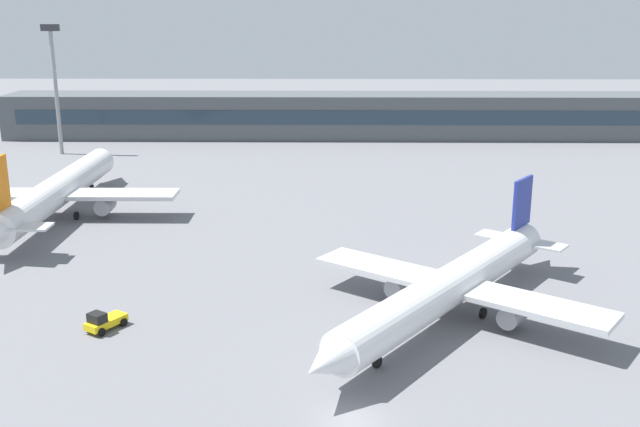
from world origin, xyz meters
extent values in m
plane|color=slate|center=(0.00, 40.00, 0.00)|extent=(400.00, 400.00, 0.00)
cube|color=#4C5156|center=(0.00, 110.32, 4.50)|extent=(136.21, 12.00, 9.00)
cube|color=#263847|center=(0.00, 104.27, 4.95)|extent=(129.40, 0.16, 2.80)
cylinder|color=white|center=(9.11, 16.84, 3.03)|extent=(22.41, 28.67, 3.49)
cone|color=white|center=(-1.62, 2.28, 3.03)|extent=(4.94, 5.05, 3.31)
cone|color=white|center=(19.74, 31.26, 3.03)|extent=(4.03, 4.26, 2.44)
cube|color=navy|center=(18.09, 29.03, 7.30)|extent=(2.66, 3.45, 5.05)
cube|color=silver|center=(18.25, 29.25, 3.21)|extent=(8.91, 7.51, 0.22)
cube|color=silver|center=(9.65, 17.58, 2.75)|extent=(24.78, 19.88, 0.46)
cylinder|color=gray|center=(5.22, 20.85, 1.46)|extent=(3.22, 3.45, 1.84)
cylinder|color=gray|center=(14.08, 14.31, 1.46)|extent=(3.22, 3.45, 1.84)
cylinder|color=black|center=(2.25, 7.53, 0.46)|extent=(0.84, 0.96, 0.92)
cylinder|color=black|center=(8.28, 19.73, 0.46)|extent=(0.84, 0.96, 0.92)
cylinder|color=black|center=(12.12, 16.90, 0.46)|extent=(0.84, 0.96, 0.92)
cylinder|color=white|center=(-36.56, 49.44, 3.41)|extent=(4.06, 37.25, 3.93)
cone|color=white|center=(-36.63, 69.83, 3.41)|extent=(3.75, 4.34, 3.73)
cube|color=silver|center=(-36.50, 32.07, 3.62)|extent=(10.35, 2.93, 0.25)
cube|color=silver|center=(-36.56, 48.41, 3.10)|extent=(31.05, 5.07, 0.52)
cylinder|color=gray|center=(-30.35, 48.43, 1.64)|extent=(2.08, 3.32, 2.07)
cylinder|color=gray|center=(-42.76, 48.39, 1.64)|extent=(2.08, 3.32, 2.07)
cylinder|color=black|center=(-36.60, 62.48, 0.52)|extent=(0.42, 1.04, 1.03)
cylinder|color=black|center=(-33.86, 47.39, 0.52)|extent=(0.42, 1.04, 1.03)
cylinder|color=black|center=(-39.24, 47.37, 0.52)|extent=(0.42, 1.04, 1.03)
cube|color=yellow|center=(-20.27, 14.18, 0.65)|extent=(3.20, 3.84, 0.60)
cube|color=black|center=(-20.76, 13.43, 1.30)|extent=(1.77, 1.68, 0.90)
cylinder|color=black|center=(-21.58, 13.59, 0.35)|extent=(0.59, 0.72, 0.70)
cylinder|color=black|center=(-20.26, 12.75, 0.35)|extent=(0.59, 0.72, 0.70)
cylinder|color=black|center=(-20.28, 15.62, 0.35)|extent=(0.59, 0.72, 0.70)
cylinder|color=black|center=(-18.97, 14.78, 0.35)|extent=(0.59, 0.72, 0.70)
cylinder|color=gray|center=(-51.17, 91.31, 11.10)|extent=(0.70, 0.70, 22.20)
cube|color=#333338|center=(-51.17, 91.31, 22.80)|extent=(3.20, 0.80, 1.20)
camera|label=1|loc=(-1.44, -43.19, 26.32)|focal=41.44mm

